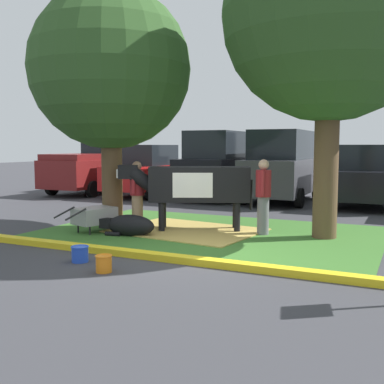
% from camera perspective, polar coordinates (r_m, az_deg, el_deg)
% --- Properties ---
extents(ground_plane, '(80.00, 80.00, 0.00)m').
position_cam_1_polar(ground_plane, '(8.86, -0.76, -7.36)').
color(ground_plane, '#38383D').
extents(grass_island, '(7.47, 5.09, 0.02)m').
position_cam_1_polar(grass_island, '(10.80, 2.03, -4.95)').
color(grass_island, '#386B28').
rests_on(grass_island, ground).
extents(curb_yellow, '(8.67, 0.24, 0.12)m').
position_cam_1_polar(curb_yellow, '(8.44, -5.36, -7.63)').
color(curb_yellow, yellow).
rests_on(curb_yellow, ground).
extents(hay_bedding, '(3.48, 2.78, 0.04)m').
position_cam_1_polar(hay_bedding, '(10.98, -0.68, -4.69)').
color(hay_bedding, tan).
rests_on(hay_bedding, ground).
extents(shade_tree_left, '(3.85, 3.85, 5.75)m').
position_cam_1_polar(shade_tree_left, '(11.78, -9.86, 14.38)').
color(shade_tree_left, brown).
rests_on(shade_tree_left, ground).
extents(shade_tree_right, '(4.51, 4.51, 6.99)m').
position_cam_1_polar(shade_tree_right, '(10.77, 16.37, 20.00)').
color(shade_tree_right, brown).
rests_on(shade_tree_right, ground).
extents(cow_holstein, '(2.97, 1.69, 1.55)m').
position_cam_1_polar(cow_holstein, '(10.92, 0.33, 0.90)').
color(cow_holstein, black).
rests_on(cow_holstein, ground).
extents(calf_lying, '(1.33, 0.61, 0.48)m').
position_cam_1_polar(calf_lying, '(10.50, -7.58, -4.03)').
color(calf_lying, black).
rests_on(calf_lying, ground).
extents(person_handler, '(0.34, 0.52, 1.69)m').
position_cam_1_polar(person_handler, '(10.57, 8.61, -0.30)').
color(person_handler, slate).
rests_on(person_handler, ground).
extents(person_visitor_near, '(0.34, 0.52, 1.63)m').
position_cam_1_polar(person_visitor_near, '(11.17, -6.64, -0.15)').
color(person_visitor_near, '#9E7F5B').
rests_on(person_visitor_near, ground).
extents(wheelbarrow, '(0.90, 1.61, 0.63)m').
position_cam_1_polar(wheelbarrow, '(11.02, -11.59, -2.86)').
color(wheelbarrow, gray).
rests_on(wheelbarrow, ground).
extents(bucket_blue, '(0.31, 0.31, 0.28)m').
position_cam_1_polar(bucket_blue, '(8.38, -13.39, -7.25)').
color(bucket_blue, blue).
rests_on(bucket_blue, ground).
extents(bucket_orange, '(0.28, 0.28, 0.27)m').
position_cam_1_polar(bucket_orange, '(7.64, -10.62, -8.46)').
color(bucket_orange, orange).
rests_on(bucket_orange, ground).
extents(pickup_truck_maroon, '(2.28, 5.43, 2.42)m').
position_cam_1_polar(pickup_truck_maroon, '(20.63, -11.14, 3.09)').
color(pickup_truck_maroon, maroon).
rests_on(pickup_truck_maroon, ground).
extents(sedan_blue, '(2.07, 4.42, 2.02)m').
position_cam_1_polar(sedan_blue, '(18.96, -5.28, 2.56)').
color(sedan_blue, red).
rests_on(sedan_blue, ground).
extents(suv_black, '(2.17, 4.62, 2.52)m').
position_cam_1_polar(suv_black, '(17.90, 3.40, 3.31)').
color(suv_black, black).
rests_on(suv_black, ground).
extents(suv_dark_grey, '(2.17, 4.62, 2.52)m').
position_cam_1_polar(suv_dark_grey, '(17.06, 10.83, 3.11)').
color(suv_dark_grey, '#3D3D42').
rests_on(suv_dark_grey, ground).
extents(sedan_red, '(2.07, 4.42, 2.02)m').
position_cam_1_polar(sedan_red, '(16.63, 19.79, 1.83)').
color(sedan_red, black).
rests_on(sedan_red, ground).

